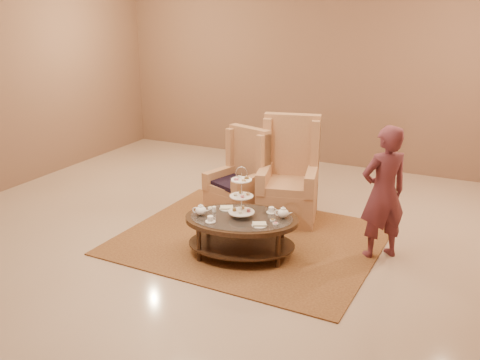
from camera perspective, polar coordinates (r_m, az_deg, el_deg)
The scene contains 8 objects.
ground at distance 6.38m, azimuth -1.96°, elevation -7.38°, with size 8.00×8.00×0.00m, color tan.
ceiling at distance 6.38m, azimuth -1.96°, elevation -7.38°, with size 8.00×8.00×0.02m, color white.
wall_back at distance 9.51m, azimuth 9.52°, elevation 12.03°, with size 8.00×0.04×3.50m, color brown.
rug at distance 6.61m, azimuth 1.11°, elevation -6.30°, with size 3.10×2.60×0.02m.
tea_table at distance 6.06m, azimuth 0.16°, elevation -4.75°, with size 1.48×1.21×1.07m.
armchair_left at distance 7.24m, azimuth 0.02°, elevation -0.69°, with size 0.80×0.82×1.19m.
armchair_right at distance 7.15m, azimuth 5.22°, elevation -0.50°, with size 0.90×0.92×1.38m.
person at distance 6.13m, azimuth 15.06°, elevation -1.34°, with size 0.66×0.65×1.54m.
Camera 1 is at (2.71, -5.06, 2.78)m, focal length 40.00 mm.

